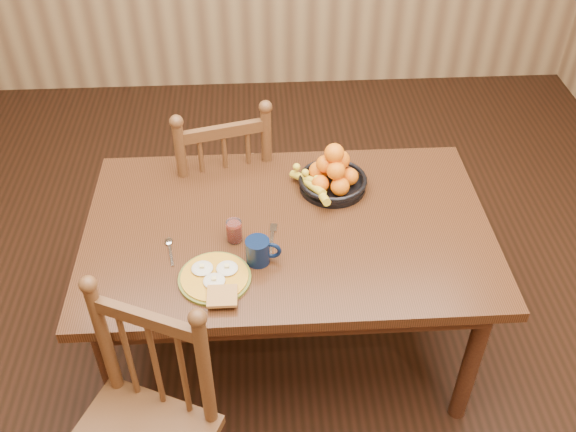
{
  "coord_description": "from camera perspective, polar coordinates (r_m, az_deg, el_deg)",
  "views": [
    {
      "loc": [
        -0.11,
        -1.89,
        2.43
      ],
      "look_at": [
        0.0,
        0.0,
        0.8
      ],
      "focal_mm": 40.0,
      "sensor_mm": 36.0,
      "label": 1
    }
  ],
  "objects": [
    {
      "name": "chair_far",
      "position": [
        3.13,
        -5.92,
        2.24
      ],
      "size": [
        0.56,
        0.54,
        1.02
      ],
      "rotation": [
        0.0,
        0.0,
        3.39
      ],
      "color": "#492C16",
      "rests_on": "ground"
    },
    {
      "name": "breakfast_plate",
      "position": [
        2.32,
        -6.49,
        -5.5
      ],
      "size": [
        0.26,
        0.29,
        0.04
      ],
      "color": "#59601E",
      "rests_on": "dining_table"
    },
    {
      "name": "juice_glass",
      "position": [
        2.45,
        -4.8,
        -1.38
      ],
      "size": [
        0.06,
        0.06,
        0.09
      ],
      "color": "silver",
      "rests_on": "dining_table"
    },
    {
      "name": "coffee_mug",
      "position": [
        2.35,
        -2.6,
        -3.11
      ],
      "size": [
        0.13,
        0.09,
        0.1
      ],
      "color": "black",
      "rests_on": "dining_table"
    },
    {
      "name": "room",
      "position": [
        2.18,
        0.0,
        11.02
      ],
      "size": [
        4.52,
        5.02,
        2.72
      ],
      "color": "black",
      "rests_on": "ground"
    },
    {
      "name": "dining_table",
      "position": [
        2.59,
        0.0,
        -2.26
      ],
      "size": [
        1.6,
        1.0,
        0.75
      ],
      "color": "black",
      "rests_on": "ground"
    },
    {
      "name": "fork",
      "position": [
        2.48,
        -1.42,
        -1.91
      ],
      "size": [
        0.04,
        0.18,
        0.0
      ],
      "rotation": [
        0.0,
        0.0,
        -0.11
      ],
      "color": "silver",
      "rests_on": "dining_table"
    },
    {
      "name": "spoon",
      "position": [
        2.48,
        -10.5,
        -2.62
      ],
      "size": [
        0.05,
        0.16,
        0.01
      ],
      "rotation": [
        0.0,
        0.0,
        0.19
      ],
      "color": "silver",
      "rests_on": "dining_table"
    },
    {
      "name": "fruit_bowl",
      "position": [
        2.68,
        3.89,
        3.55
      ],
      "size": [
        0.32,
        0.32,
        0.22
      ],
      "color": "black",
      "rests_on": "dining_table"
    }
  ]
}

